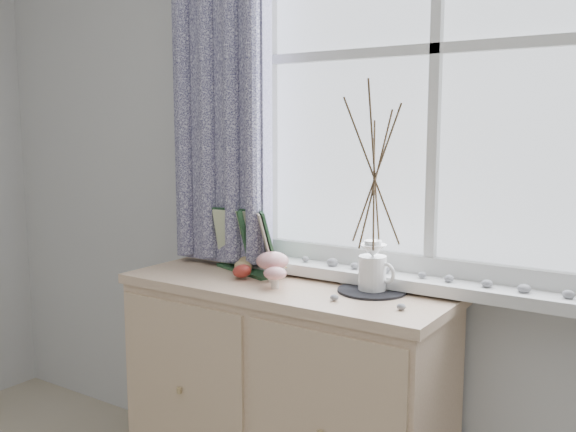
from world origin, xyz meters
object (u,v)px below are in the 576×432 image
object	(u,v)px
botanical_book	(244,241)
toadstool_cluster	(273,265)
twig_pitcher	(374,171)
sideboard	(283,398)

from	to	relation	value
botanical_book	toadstool_cluster	bearing A→B (deg)	-2.22
toadstool_cluster	twig_pitcher	bearing A→B (deg)	14.68
sideboard	botanical_book	world-z (taller)	botanical_book
toadstool_cluster	botanical_book	bearing A→B (deg)	158.68
twig_pitcher	sideboard	bearing A→B (deg)	-150.53
toadstool_cluster	twig_pitcher	distance (m)	0.49
sideboard	twig_pitcher	bearing A→B (deg)	13.14
sideboard	botanical_book	bearing A→B (deg)	165.70
sideboard	toadstool_cluster	size ratio (longest dim) A/B	7.13
sideboard	toadstool_cluster	xyz separation A→B (m)	(-0.03, -0.02, 0.49)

